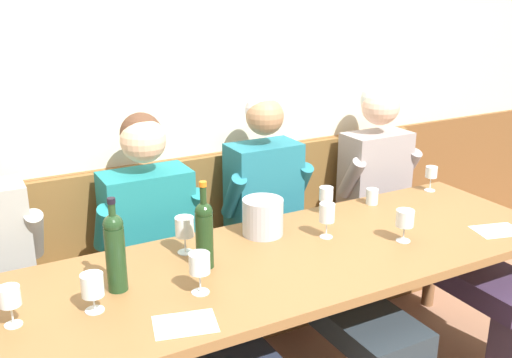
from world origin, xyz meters
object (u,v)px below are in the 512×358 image
wine_glass_by_bottle (405,220)px  wine_glass_mid_left (93,287)px  wine_glass_center_front (327,214)px  wine_glass_left_end (10,298)px  dining_table (283,272)px  ice_bucket (263,217)px  wine_glass_near_bucket (431,174)px  person_left_seat (175,270)px  person_center_right_seat (298,238)px  wine_glass_mid_right (326,195)px  wine_glass_center_rear (185,228)px  person_center_left_seat (414,209)px  wall_bench (214,283)px  wine_glass_right_end (200,264)px  wine_bottle_clear_water (115,250)px  wine_bottle_green_tall (204,232)px  water_tumbler_right (372,196)px

wine_glass_by_bottle → wine_glass_mid_left: 1.34m
wine_glass_center_front → wine_glass_mid_left: 1.08m
wine_glass_by_bottle → wine_glass_left_end: bearing=176.1°
wine_glass_center_front → dining_table: bearing=-163.3°
ice_bucket → wine_glass_near_bucket: size_ratio=1.34×
wine_glass_left_end → wine_glass_near_bucket: size_ratio=1.03×
person_left_seat → ice_bucket: person_left_seat is taller
person_center_right_seat → wine_glass_mid_right: size_ratio=9.51×
ice_bucket → wine_glass_left_end: ice_bucket is taller
wine_glass_center_rear → wine_glass_mid_right: bearing=6.4°
person_left_seat → wine_glass_by_bottle: bearing=-26.9°
wine_glass_by_bottle → wine_glass_near_bucket: bearing=37.0°
person_center_left_seat → wine_glass_center_rear: (-1.39, -0.11, 0.22)m
person_left_seat → wine_glass_near_bucket: person_left_seat is taller
dining_table → wine_glass_center_front: bearing=16.7°
person_center_right_seat → person_center_left_seat: 0.76m
wall_bench → wine_glass_right_end: wall_bench is taller
dining_table → wine_glass_by_bottle: wine_glass_by_bottle is taller
ice_bucket → wine_glass_by_bottle: size_ratio=1.26×
wall_bench → wine_glass_left_end: 1.39m
wine_glass_center_rear → wine_glass_center_front: size_ratio=1.00×
wine_glass_by_bottle → wine_glass_mid_left: wine_glass_by_bottle is taller
wine_glass_mid_left → dining_table: bearing=3.4°
wall_bench → wine_bottle_clear_water: wine_bottle_clear_water is taller
wine_bottle_green_tall → wine_bottle_clear_water: (-0.36, -0.02, 0.01)m
person_center_left_seat → wine_glass_mid_left: 1.90m
wine_glass_right_end → wine_glass_near_bucket: bearing=15.5°
wine_glass_center_front → wine_glass_mid_right: bearing=55.6°
wine_bottle_green_tall → wine_glass_left_end: bearing=-173.3°
person_center_left_seat → wine_bottle_clear_water: 1.78m
person_left_seat → person_center_right_seat: (0.65, 0.01, 0.01)m
wine_glass_center_rear → wine_glass_center_front: same height
wine_glass_mid_left → person_center_left_seat: bearing=12.1°
wall_bench → wine_glass_left_end: (-1.06, -0.72, 0.56)m
ice_bucket → wine_bottle_green_tall: wine_bottle_green_tall is taller
wine_glass_by_bottle → wine_glass_left_end: wine_glass_by_bottle is taller
wine_glass_near_bucket → water_tumbler_right: bearing=-179.0°
wine_glass_mid_left → wine_glass_left_end: bearing=171.6°
person_left_seat → wine_glass_near_bucket: 1.50m
dining_table → person_center_left_seat: size_ratio=2.00×
wine_bottle_green_tall → wine_glass_mid_right: (0.76, 0.25, -0.06)m
person_center_left_seat → wine_glass_mid_right: size_ratio=9.54×
wine_glass_near_bucket → wine_bottle_green_tall: bearing=-170.4°
wine_glass_by_bottle → dining_table: bearing=167.9°
wine_glass_near_bucket → wine_glass_right_end: size_ratio=0.87×
wall_bench → wine_glass_left_end: bearing=-145.7°
person_left_seat → wine_glass_by_bottle: (0.90, -0.46, 0.23)m
water_tumbler_right → wine_glass_mid_left: bearing=-166.5°
wine_bottle_clear_water → wine_glass_near_bucket: bearing=8.3°
water_tumbler_right → wine_bottle_green_tall: bearing=-167.1°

